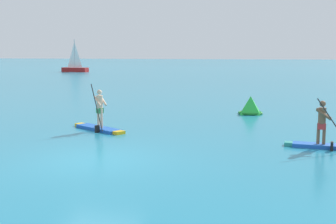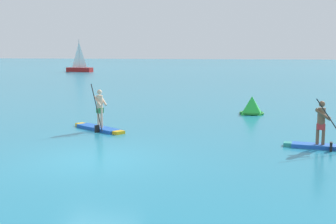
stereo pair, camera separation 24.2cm
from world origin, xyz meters
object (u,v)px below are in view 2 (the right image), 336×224
at_px(paddleboarder_far_right, 325,138).
at_px(sailboat_left_horizon, 80,68).
at_px(race_marker_buoy, 252,106).
at_px(paddleboarder_mid_center, 99,122).

xyz_separation_m(paddleboarder_far_right, sailboat_left_horizon, (-35.71, 53.29, 0.39)).
height_order(paddleboarder_far_right, race_marker_buoy, paddleboarder_far_right).
bearing_deg(paddleboarder_far_right, sailboat_left_horizon, 128.62).
distance_m(paddleboarder_far_right, race_marker_buoy, 8.45).
relative_size(paddleboarder_mid_center, paddleboarder_far_right, 1.01).
bearing_deg(paddleboarder_mid_center, paddleboarder_far_right, 21.94).
relative_size(paddleboarder_mid_center, sailboat_left_horizon, 0.51).
xyz_separation_m(race_marker_buoy, sailboat_left_horizon, (-32.72, 45.39, 0.33)).
height_order(paddleboarder_far_right, sailboat_left_horizon, sailboat_left_horizon).
distance_m(paddleboarder_mid_center, paddleboarder_far_right, 9.11).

